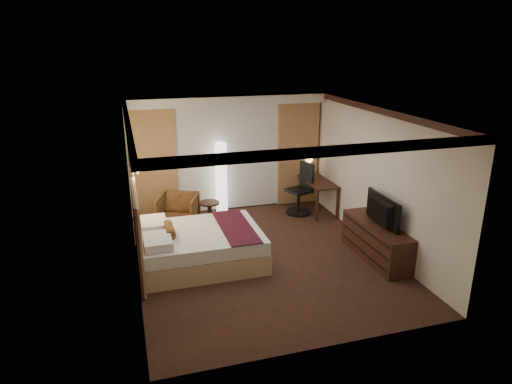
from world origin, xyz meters
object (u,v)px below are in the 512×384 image
object	(u,v)px
bed	(201,246)
side_table	(210,212)
floor_lamp	(221,179)
dresser	(376,241)
television	(378,208)
desk	(316,195)
office_chair	(299,189)
armchair	(178,210)

from	to	relation	value
bed	side_table	distance (m)	1.90
bed	side_table	xyz separation A→B (m)	(0.51, 1.83, -0.07)
side_table	floor_lamp	size ratio (longest dim) A/B	0.29
bed	dresser	bearing A→B (deg)	-13.38
television	floor_lamp	bearing A→B (deg)	36.95
desk	bed	bearing A→B (deg)	-148.79
side_table	office_chair	bearing A→B (deg)	-0.51
side_table	floor_lamp	xyz separation A→B (m)	(0.38, 0.49, 0.60)
bed	armchair	bearing A→B (deg)	96.19
armchair	floor_lamp	distance (m)	1.30
side_table	office_chair	size ratio (longest dim) A/B	0.41
side_table	bed	bearing A→B (deg)	-105.58
office_chair	television	xyz separation A→B (m)	(0.49, -2.55, 0.38)
bed	office_chair	distance (m)	3.18
bed	television	bearing A→B (deg)	-13.50
desk	television	xyz separation A→B (m)	(0.02, -2.60, 0.61)
bed	office_chair	bearing A→B (deg)	34.82
floor_lamp	desk	bearing A→B (deg)	-11.82
armchair	office_chair	bearing A→B (deg)	23.26
desk	dresser	world-z (taller)	desk
bed	television	distance (m)	3.24
office_chair	side_table	bearing A→B (deg)	161.17
dresser	television	distance (m)	0.64
side_table	television	bearing A→B (deg)	-44.90
armchair	office_chair	xyz separation A→B (m)	(2.79, 0.08, 0.19)
floor_lamp	side_table	bearing A→B (deg)	-128.19
dresser	desk	bearing A→B (deg)	91.10
office_chair	desk	bearing A→B (deg)	-12.22
dresser	television	size ratio (longest dim) A/B	1.63
side_table	desk	world-z (taller)	desk
side_table	office_chair	distance (m)	2.12
desk	office_chair	world-z (taller)	office_chair
side_table	floor_lamp	world-z (taller)	floor_lamp
side_table	television	size ratio (longest dim) A/B	0.45
armchair	dresser	xyz separation A→B (m)	(3.30, -2.47, -0.07)
bed	side_table	world-z (taller)	bed
office_chair	television	size ratio (longest dim) A/B	1.12
armchair	television	size ratio (longest dim) A/B	0.76
television	desk	bearing A→B (deg)	1.70
armchair	office_chair	distance (m)	2.79
bed	floor_lamp	bearing A→B (deg)	68.91
desk	office_chair	xyz separation A→B (m)	(-0.47, -0.05, 0.22)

